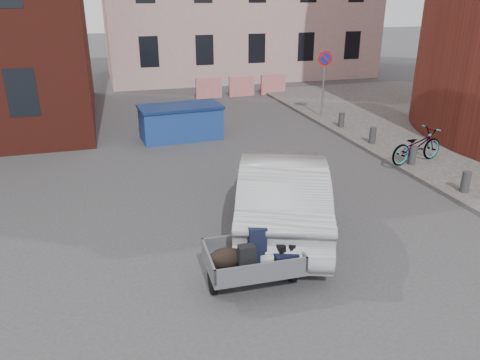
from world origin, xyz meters
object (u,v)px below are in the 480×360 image
object	(u,v)px
trailer	(252,256)
dumpster	(181,122)
silver_car	(282,191)
bicycle	(417,146)

from	to	relation	value
trailer	dumpster	world-z (taller)	same
trailer	silver_car	xyz separation A→B (m)	(1.36, 2.07, 0.23)
silver_car	bicycle	bearing A→B (deg)	-134.08
trailer	bicycle	size ratio (longest dim) A/B	0.95
bicycle	trailer	bearing A→B (deg)	112.85
silver_car	bicycle	world-z (taller)	silver_car
bicycle	dumpster	bearing A→B (deg)	40.26
dumpster	silver_car	bearing A→B (deg)	-86.27
dumpster	silver_car	xyz separation A→B (m)	(0.96, -7.39, 0.24)
silver_car	dumpster	bearing A→B (deg)	-62.06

